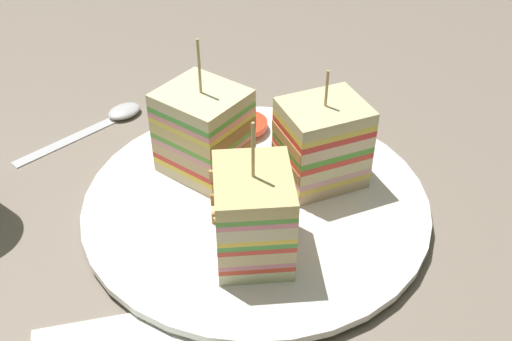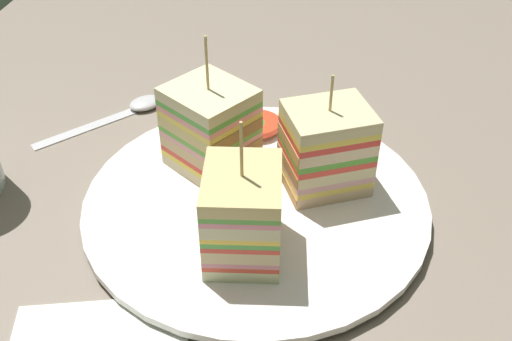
{
  "view_description": "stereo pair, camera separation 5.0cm",
  "coord_description": "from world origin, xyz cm",
  "px_view_note": "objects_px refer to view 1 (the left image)",
  "views": [
    {
      "loc": [
        39.68,
        1.27,
        35.2
      ],
      "look_at": [
        0.0,
        0.0,
        4.22
      ],
      "focal_mm": 42.43,
      "sensor_mm": 36.0,
      "label": 1
    },
    {
      "loc": [
        39.2,
        6.28,
        35.2
      ],
      "look_at": [
        0.0,
        0.0,
        4.22
      ],
      "focal_mm": 42.43,
      "sensor_mm": 36.0,
      "label": 2
    }
  ],
  "objects_px": {
    "plate": "(256,202)",
    "sandwich_wedge_2": "(248,215)",
    "chip_pile": "(240,201)",
    "sandwich_wedge_0": "(322,144)",
    "spoon": "(110,119)",
    "sandwich_wedge_1": "(204,132)"
  },
  "relations": [
    {
      "from": "plate",
      "to": "sandwich_wedge_2",
      "type": "xyz_separation_m",
      "value": [
        0.06,
        -0.0,
        0.04
      ]
    },
    {
      "from": "plate",
      "to": "sandwich_wedge_2",
      "type": "distance_m",
      "value": 0.08
    },
    {
      "from": "sandwich_wedge_2",
      "to": "chip_pile",
      "type": "bearing_deg",
      "value": 4.04
    },
    {
      "from": "sandwich_wedge_0",
      "to": "spoon",
      "type": "distance_m",
      "value": 0.24
    },
    {
      "from": "sandwich_wedge_0",
      "to": "sandwich_wedge_1",
      "type": "distance_m",
      "value": 0.1
    },
    {
      "from": "chip_pile",
      "to": "spoon",
      "type": "xyz_separation_m",
      "value": [
        -0.15,
        -0.15,
        -0.02
      ]
    },
    {
      "from": "spoon",
      "to": "chip_pile",
      "type": "bearing_deg",
      "value": -92.45
    },
    {
      "from": "sandwich_wedge_0",
      "to": "spoon",
      "type": "relative_size",
      "value": 0.91
    },
    {
      "from": "sandwich_wedge_1",
      "to": "sandwich_wedge_2",
      "type": "relative_size",
      "value": 1.07
    },
    {
      "from": "sandwich_wedge_1",
      "to": "chip_pile",
      "type": "bearing_deg",
      "value": -24.29
    },
    {
      "from": "sandwich_wedge_1",
      "to": "sandwich_wedge_0",
      "type": "bearing_deg",
      "value": 28.24
    },
    {
      "from": "plate",
      "to": "sandwich_wedge_2",
      "type": "bearing_deg",
      "value": -3.41
    },
    {
      "from": "spoon",
      "to": "sandwich_wedge_2",
      "type": "bearing_deg",
      "value": -98.29
    },
    {
      "from": "plate",
      "to": "sandwich_wedge_0",
      "type": "bearing_deg",
      "value": 117.62
    },
    {
      "from": "plate",
      "to": "spoon",
      "type": "relative_size",
      "value": 2.49
    },
    {
      "from": "sandwich_wedge_1",
      "to": "sandwich_wedge_2",
      "type": "xyz_separation_m",
      "value": [
        0.1,
        0.04,
        -0.0
      ]
    },
    {
      "from": "spoon",
      "to": "plate",
      "type": "bearing_deg",
      "value": -86.63
    },
    {
      "from": "plate",
      "to": "chip_pile",
      "type": "relative_size",
      "value": 4.4
    },
    {
      "from": "plate",
      "to": "spoon",
      "type": "xyz_separation_m",
      "value": [
        -0.13,
        -0.16,
        -0.0
      ]
    },
    {
      "from": "plate",
      "to": "sandwich_wedge_1",
      "type": "xyz_separation_m",
      "value": [
        -0.04,
        -0.05,
        0.04
      ]
    },
    {
      "from": "sandwich_wedge_1",
      "to": "sandwich_wedge_2",
      "type": "height_order",
      "value": "sandwich_wedge_1"
    },
    {
      "from": "sandwich_wedge_0",
      "to": "chip_pile",
      "type": "xyz_separation_m",
      "value": [
        0.05,
        -0.07,
        -0.03
      ]
    }
  ]
}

